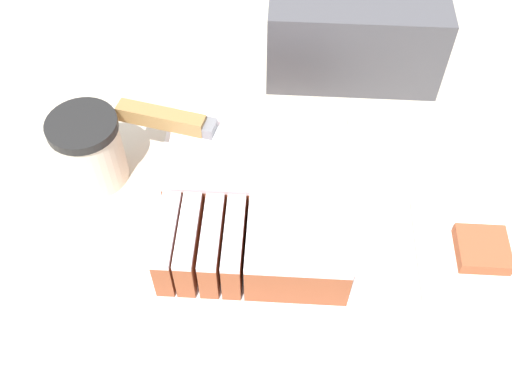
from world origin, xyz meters
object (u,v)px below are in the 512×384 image
Objects in this scene: knife at (183,122)px; cake_board at (256,209)px; brownie at (482,249)px; storage_box at (354,26)px; coffee_cup at (90,150)px; cake at (258,190)px.

cake_board is at bearing -24.55° from knife.
cake_board is 5.10× the size of brownie.
brownie is 0.24× the size of storage_box.
coffee_cup is at bearing 167.84° from cake_board.
knife reaches higher than cake.
storage_box is (0.35, 0.26, 0.02)m from coffee_cup.
storage_box is at bearing 57.80° from knife.
cake is 2.61× the size of coffee_cup.
cake_board is 0.34m from storage_box.
coffee_cup reaches higher than cake.
coffee_cup is at bearing -155.18° from knife.
cake_board is 0.15m from knife.
brownie is at bearing -11.26° from cake.
brownie is at bearing -10.50° from cake_board.
storage_box is at bearing 67.08° from cake.
knife is at bearing 161.58° from brownie.
cake is 0.13m from knife.
cake is 1.04× the size of storage_box.
knife reaches higher than cake_board.
knife reaches higher than brownie.
cake_board is at bearing -128.95° from cake.
storage_box is (0.13, 0.31, 0.06)m from cake_board.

